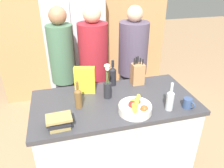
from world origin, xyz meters
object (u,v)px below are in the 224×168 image
at_px(person_at_sink, 64,69).
at_px(person_in_red_tee, 133,63).
at_px(flower_vase, 107,86).
at_px(bottle_wine, 113,76).
at_px(cereal_box, 85,80).
at_px(bottle_oil, 170,99).
at_px(person_in_blue, 94,69).
at_px(book_stack, 59,121).
at_px(fruit_bowl, 135,107).
at_px(coffee_mug, 188,103).
at_px(refrigerator, 75,43).
at_px(bottle_vinegar, 78,97).
at_px(knife_block, 138,74).

xyz_separation_m(person_at_sink, person_in_red_tee, (0.86, 0.03, -0.03)).
distance_m(flower_vase, bottle_wine, 0.25).
relative_size(cereal_box, bottle_oil, 1.04).
height_order(bottle_wine, person_in_red_tee, person_in_red_tee).
relative_size(bottle_oil, person_in_blue, 0.15).
bearing_deg(person_in_red_tee, book_stack, -106.95).
bearing_deg(fruit_bowl, flower_vase, 120.56).
xyz_separation_m(coffee_mug, book_stack, (-1.07, 0.02, 0.00)).
bearing_deg(cereal_box, bottle_oil, -35.56).
height_order(refrigerator, cereal_box, refrigerator).
distance_m(bottle_oil, bottle_wine, 0.65).
bearing_deg(bottle_oil, person_at_sink, 128.60).
height_order(refrigerator, book_stack, refrigerator).
bearing_deg(person_in_blue, fruit_bowl, -54.99).
distance_m(bottle_vinegar, bottle_wine, 0.50).
bearing_deg(bottle_oil, refrigerator, 110.03).
height_order(cereal_box, bottle_oil, cereal_box).
bearing_deg(bottle_oil, knife_block, 100.96).
bearing_deg(person_at_sink, person_in_blue, -17.34).
xyz_separation_m(bottle_oil, bottle_wine, (-0.35, 0.54, 0.01)).
bearing_deg(refrigerator, coffee_mug, -65.36).
xyz_separation_m(fruit_bowl, bottle_wine, (-0.06, 0.51, 0.06)).
distance_m(flower_vase, book_stack, 0.55).
height_order(fruit_bowl, bottle_wine, bottle_wine).
distance_m(knife_block, person_at_sink, 0.89).
xyz_separation_m(flower_vase, book_stack, (-0.45, -0.31, -0.07)).
xyz_separation_m(fruit_bowl, coffee_mug, (0.46, -0.05, -0.00)).
xyz_separation_m(refrigerator, book_stack, (-0.29, -1.68, -0.06)).
relative_size(fruit_bowl, book_stack, 1.40).
height_order(fruit_bowl, coffee_mug, fruit_bowl).
relative_size(book_stack, person_at_sink, 0.12).
distance_m(cereal_box, bottle_vinegar, 0.25).
distance_m(flower_vase, cereal_box, 0.23).
bearing_deg(refrigerator, flower_vase, -83.52).
relative_size(coffee_mug, person_at_sink, 0.07).
bearing_deg(book_stack, fruit_bowl, 3.01).
bearing_deg(bottle_vinegar, cereal_box, 68.29).
relative_size(refrigerator, bottle_vinegar, 8.29).
bearing_deg(coffee_mug, cereal_box, 149.59).
distance_m(knife_block, bottle_vinegar, 0.69).
xyz_separation_m(bottle_wine, person_in_blue, (-0.12, 0.38, -0.08)).
xyz_separation_m(coffee_mug, person_in_red_tee, (-0.12, 1.07, -0.06)).
relative_size(fruit_bowl, bottle_vinegar, 1.12).
distance_m(refrigerator, knife_block, 1.28).
bearing_deg(bottle_oil, flower_vase, 145.15).
bearing_deg(cereal_box, knife_block, 4.97).
height_order(fruit_bowl, bottle_oil, bottle_oil).
bearing_deg(flower_vase, person_at_sink, 116.95).
height_order(flower_vase, person_in_blue, person_in_blue).
distance_m(flower_vase, coffee_mug, 0.71).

